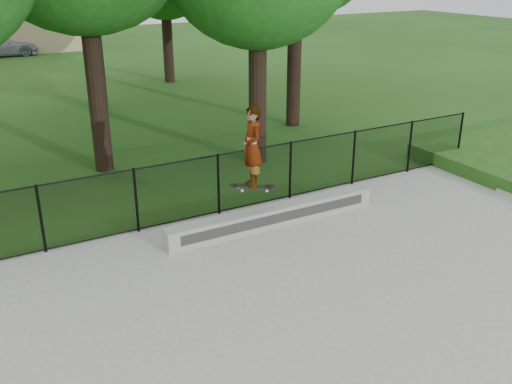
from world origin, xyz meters
TOP-DOWN VIEW (x-y plane):
  - ground at (0.00, 0.00)m, footprint 100.00×100.00m
  - concrete_slab at (0.00, 0.00)m, footprint 14.00×12.00m
  - grind_ledge at (0.81, 4.70)m, footprint 5.25×0.40m
  - car_c at (-1.44, 35.19)m, footprint 4.24×1.97m
  - skater_airborne at (0.10, 4.44)m, footprint 0.82×0.68m
  - chainlink_fence at (0.00, 5.90)m, footprint 16.06×0.06m

SIDE VIEW (x-z plane):
  - ground at x=0.00m, z-range 0.00..0.00m
  - concrete_slab at x=0.00m, z-range 0.00..0.06m
  - grind_ledge at x=0.81m, z-range 0.06..0.52m
  - car_c at x=-1.44m, z-range 0.00..1.32m
  - chainlink_fence at x=0.00m, z-range 0.06..1.56m
  - skater_airborne at x=0.10m, z-range 1.13..3.04m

